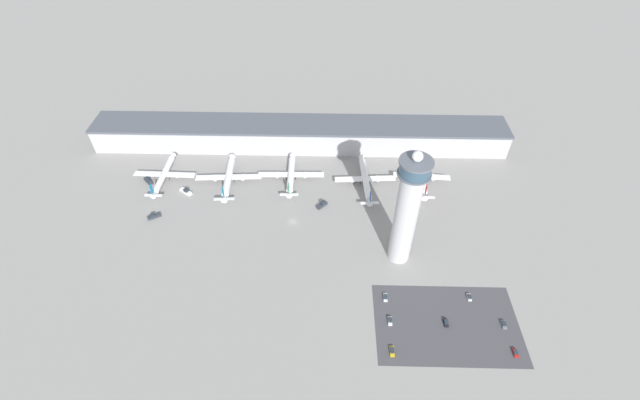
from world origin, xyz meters
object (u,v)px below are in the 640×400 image
Objects in this scene: airplane_gate_alpha at (164,175)px; airplane_gate_bravo at (228,177)px; car_blue_compact at (385,297)px; car_red_hatchback at (504,324)px; car_black_suv at (515,353)px; car_white_wagon at (446,323)px; service_truck_baggage at (148,181)px; service_truck_catering at (186,191)px; car_silver_sedan at (469,297)px; car_yellow_taxi at (390,321)px; airplane_gate_delta at (365,179)px; service_truck_water at (322,205)px; service_truck_fuel at (154,216)px; airplane_gate_charlie at (291,175)px; car_grey_coupe at (392,351)px; control_tower at (407,210)px; airplane_gate_echo at (422,176)px.

airplane_gate_bravo is (39.49, -1.68, 0.04)m from airplane_gate_alpha.
car_blue_compact is 52.85m from car_red_hatchback.
car_white_wagon reaches higher than car_black_suv.
airplane_gate_alpha is at bearing 12.51° from service_truck_baggage.
service_truck_baggage is 209.28m from car_red_hatchback.
service_truck_catering is 182.59m from car_red_hatchback.
car_yellow_taxi is (-38.23, -13.32, 0.08)m from car_silver_sedan.
airplane_gate_delta is 98.16m from car_white_wagon.
airplane_gate_bravo reaches higher than service_truck_baggage.
car_yellow_taxi is (31.74, -73.02, -0.47)m from service_truck_water.
airplane_gate_alpha is 5.36× the size of service_truck_fuel.
airplane_gate_bravo is at bearing 148.10° from car_silver_sedan.
airplane_gate_charlie is 149.73m from car_black_suv.
car_white_wagon is at bearing 28.76° from car_grey_coupe.
service_truck_fuel is 1.57× the size of car_grey_coupe.
airplane_gate_bravo is 9.83× the size of car_red_hatchback.
control_tower is 15.84× the size of car_black_suv.
airplane_gate_echo is at bearing 0.10° from airplane_gate_charlie.
car_grey_coupe is 26.60m from car_blue_compact.
car_red_hatchback reaches higher than car_silver_sedan.
car_grey_coupe is (5.73, -106.96, -3.35)m from airplane_gate_delta.
service_truck_baggage is at bearing 150.49° from car_white_wagon.
airplane_gate_delta is 10.81× the size of car_white_wagon.
service_truck_water is (-59.61, -22.61, -3.24)m from airplane_gate_echo.
car_red_hatchback is at bearing -0.57° from car_white_wagon.
service_truck_catering is at bearing 148.86° from car_white_wagon.
service_truck_fuel is 1.78× the size of car_red_hatchback.
car_red_hatchback is (138.56, -92.69, -3.66)m from airplane_gate_bravo.
service_truck_catering reaches higher than car_black_suv.
airplane_gate_bravo reaches higher than car_silver_sedan.
car_silver_sedan is at bearing -42.63° from airplane_gate_charlie.
service_truck_water is 1.41× the size of car_grey_coupe.
service_truck_fuel is 1.11× the size of service_truck_water.
car_red_hatchback is (162.59, -83.09, -0.51)m from service_truck_catering.
car_silver_sedan is 0.91× the size of car_blue_compact.
control_tower reaches higher than airplane_gate_echo.
airplane_gate_echo is (20.17, 57.89, -28.77)m from control_tower.
airplane_gate_charlie is 9.84× the size of car_silver_sedan.
car_silver_sedan is (163.26, -48.54, -0.43)m from service_truck_fuel.
car_red_hatchback is 1.02× the size of car_white_wagon.
car_yellow_taxi reaches higher than car_blue_compact.
car_yellow_taxi is at bearing -26.32° from service_truck_fuel.
service_truck_catering is (-140.20, -13.17, -3.24)m from airplane_gate_echo.
service_truck_water is (105.87, -18.54, 0.11)m from service_truck_baggage.
airplane_gate_echo is 9.31× the size of car_yellow_taxi.
car_white_wagon reaches higher than car_silver_sedan.
car_white_wagon is (162.41, -91.93, -0.36)m from service_truck_baggage.
car_white_wagon is at bearing -65.85° from control_tower.
control_tower is at bearing 71.14° from car_blue_compact.
airplane_gate_echo is 113.58m from car_grey_coupe.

